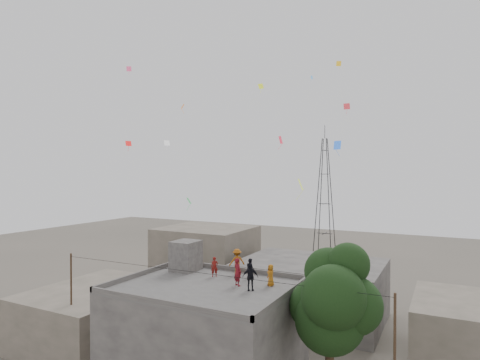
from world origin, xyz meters
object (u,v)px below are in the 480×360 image
object	(u,v)px
tree	(333,302)
transmission_tower	(325,197)
person_red_adult	(238,272)
person_dark_adult	(250,277)
stair_head_box	(186,256)

from	to	relation	value
tree	transmission_tower	bearing A→B (deg)	106.09
person_red_adult	person_dark_adult	xyz separation A→B (m)	(1.07, -0.51, -0.05)
stair_head_box	person_red_adult	distance (m)	5.14
stair_head_box	person_dark_adult	bearing A→B (deg)	-20.29
stair_head_box	transmission_tower	xyz separation A→B (m)	(-0.80, 37.40, 1.97)
tree	person_red_adult	distance (m)	5.78
transmission_tower	person_dark_adult	world-z (taller)	transmission_tower
stair_head_box	person_red_adult	bearing A→B (deg)	-19.12
transmission_tower	person_dark_adult	size ratio (longest dim) A/B	13.14
tree	stair_head_box	bearing A→B (deg)	169.26
tree	person_red_adult	size ratio (longest dim) A/B	5.60
person_dark_adult	person_red_adult	bearing A→B (deg)	122.34
stair_head_box	person_dark_adult	size ratio (longest dim) A/B	1.31
tree	person_dark_adult	size ratio (longest dim) A/B	5.98
stair_head_box	transmission_tower	world-z (taller)	transmission_tower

